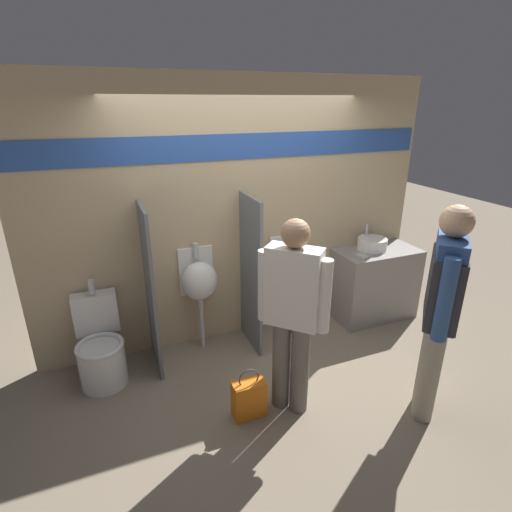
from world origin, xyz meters
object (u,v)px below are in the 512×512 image
sink_basin (372,244)px  cell_phone (363,256)px  toilet (101,350)px  person_with_lanyard (293,311)px  urinal_near_counter (199,281)px  shopping_bag (249,398)px  urinal_far (288,266)px  person_in_vest (442,301)px

sink_basin → cell_phone: size_ratio=2.41×
sink_basin → toilet: bearing=-178.0°
toilet → person_with_lanyard: 1.85m
urinal_near_counter → shopping_bag: bearing=-85.4°
urinal_far → shopping_bag: (-0.91, -1.14, -0.59)m
person_with_lanyard → person_in_vest: bearing=-159.5°
urinal_near_counter → shopping_bag: (0.09, -1.14, -0.59)m
cell_phone → urinal_near_counter: (-1.79, 0.24, -0.09)m
urinal_far → urinal_near_counter: bearing=180.0°
cell_phone → shopping_bag: 2.04m
sink_basin → toilet: (-3.03, -0.10, -0.60)m
person_with_lanyard → toilet: bearing=11.3°
sink_basin → urinal_near_counter: bearing=177.8°
person_in_vest → shopping_bag: person_in_vest is taller
urinal_near_counter → person_in_vest: 2.21m
person_in_vest → toilet: bearing=104.5°
cell_phone → urinal_near_counter: size_ratio=0.12×
urinal_far → person_in_vest: person_in_vest is taller
sink_basin → person_with_lanyard: 1.92m
cell_phone → person_with_lanyard: (-1.34, -0.93, 0.07)m
toilet → cell_phone: bearing=-1.1°
cell_phone → toilet: (-2.79, 0.05, -0.54)m
urinal_far → person_with_lanyard: size_ratio=0.68×
person_in_vest → sink_basin: bearing=25.1°
shopping_bag → sink_basin: bearing=28.6°
person_in_vest → person_with_lanyard: size_ratio=1.07×
urinal_far → shopping_bag: urinal_far is taller
urinal_near_counter → shopping_bag: urinal_near_counter is taller
sink_basin → cell_phone: sink_basin is taller
toilet → shopping_bag: size_ratio=2.05×
toilet → person_in_vest: person_in_vest is taller
sink_basin → toilet: sink_basin is taller
urinal_far → sink_basin: bearing=-4.4°
cell_phone → person_in_vest: person_in_vest is taller
urinal_near_counter → person_with_lanyard: (0.45, -1.16, 0.16)m
urinal_near_counter → toilet: bearing=-169.7°
sink_basin → toilet: size_ratio=0.36×
cell_phone → person_in_vest: bearing=-103.1°
toilet → urinal_far: bearing=5.2°
cell_phone → urinal_near_counter: bearing=172.5°
urinal_near_counter → person_with_lanyard: 1.26m
sink_basin → urinal_far: size_ratio=0.30×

